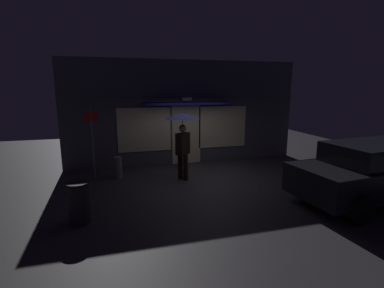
{
  "coord_description": "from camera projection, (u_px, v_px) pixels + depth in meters",
  "views": [
    {
      "loc": [
        -2.52,
        -7.95,
        2.85
      ],
      "look_at": [
        -0.3,
        0.26,
        1.13
      ],
      "focal_mm": 26.08,
      "sensor_mm": 36.0,
      "label": 1
    }
  ],
  "objects": [
    {
      "name": "ground_plane",
      "position": [
        203.0,
        180.0,
        8.73
      ],
      "size": [
        18.0,
        18.0,
        0.0
      ],
      "primitive_type": "plane",
      "color": "#38353A"
    },
    {
      "name": "building_facade",
      "position": [
        185.0,
        113.0,
        10.56
      ],
      "size": [
        8.86,
        1.0,
        3.86
      ],
      "color": "#4C4C56",
      "rests_on": "ground"
    },
    {
      "name": "person_with_umbrella",
      "position": [
        183.0,
        130.0,
        8.51
      ],
      "size": [
        1.05,
        1.05,
        2.1
      ],
      "rotation": [
        0.0,
        0.0,
        -2.42
      ],
      "color": "black",
      "rests_on": "ground"
    },
    {
      "name": "parked_car",
      "position": [
        374.0,
        171.0,
        7.1
      ],
      "size": [
        4.48,
        2.23,
        1.5
      ],
      "rotation": [
        0.0,
        0.0,
        0.09
      ],
      "color": "black",
      "rests_on": "ground"
    },
    {
      "name": "street_sign_post",
      "position": [
        92.0,
        140.0,
        8.58
      ],
      "size": [
        0.4,
        0.07,
        2.23
      ],
      "color": "#595B60",
      "rests_on": "ground"
    },
    {
      "name": "sidewalk_bollard",
      "position": [
        181.0,
        161.0,
        9.96
      ],
      "size": [
        0.29,
        0.29,
        0.59
      ],
      "primitive_type": "cylinder",
      "color": "#B2A899",
      "rests_on": "ground"
    },
    {
      "name": "sidewalk_bollard_2",
      "position": [
        118.0,
        168.0,
        8.9
      ],
      "size": [
        0.26,
        0.26,
        0.7
      ],
      "primitive_type": "cylinder",
      "color": "slate",
      "rests_on": "ground"
    },
    {
      "name": "trash_bin",
      "position": [
        79.0,
        202.0,
        5.94
      ],
      "size": [
        0.47,
        0.47,
        0.9
      ],
      "color": "#2D2D33",
      "rests_on": "ground"
    }
  ]
}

